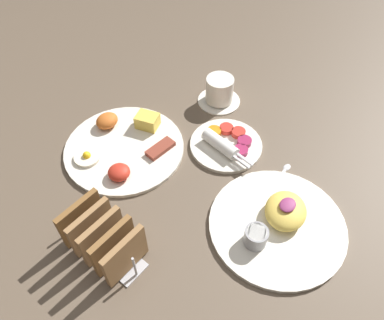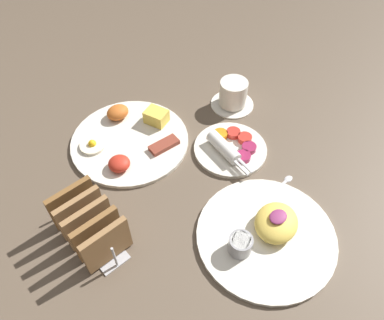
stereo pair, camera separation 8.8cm
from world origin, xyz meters
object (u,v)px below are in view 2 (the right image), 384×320
Objects in this scene: plate_breakfast at (130,138)px; toast_rack at (90,225)px; plate_condiments at (230,148)px; plate_foreground at (267,233)px; coffee_cup at (233,95)px.

toast_rack is (-0.22, -0.18, 0.04)m from plate_breakfast.
toast_rack reaches higher than plate_condiments.
plate_foreground is 0.36m from toast_rack.
plate_foreground reaches higher than plate_condiments.
toast_rack is (-0.27, 0.24, 0.03)m from plate_foreground.
toast_rack is at bearing 138.74° from plate_foreground.
coffee_cup is at bearing 11.26° from toast_rack.
plate_foreground is at bearing -125.56° from coffee_cup.
coffee_cup is at bearing -14.17° from plate_breakfast.
plate_breakfast is 1.03× the size of plate_foreground.
plate_condiments is at bearing -2.49° from toast_rack.
plate_foreground is (-0.12, -0.22, 0.00)m from plate_condiments.
plate_condiments is at bearing -136.97° from coffee_cup.
plate_breakfast reaches higher than plate_condiments.
plate_condiments is 1.05× the size of toast_rack.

